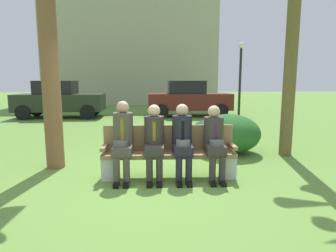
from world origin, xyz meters
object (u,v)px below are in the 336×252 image
Objects in this scene: seated_man_centerright at (182,138)px; parked_car_near at (59,99)px; park_bench at (169,152)px; seated_man_rightmost at (214,138)px; seated_man_centerleft at (154,138)px; street_lamp at (240,73)px; shrub_near_bench at (229,134)px; parked_car_far at (189,99)px; building_backdrop at (134,43)px; shrub_mid_lawn at (207,129)px; seated_man_leftmost at (123,137)px.

seated_man_centerright is 0.33× the size of parked_car_near.
seated_man_rightmost is at bearing -10.18° from park_bench.
park_bench is at bearing 148.88° from seated_man_centerright.
seated_man_centerright is at bearing -31.12° from park_bench.
seated_man_centerleft reaches higher than seated_man_rightmost.
street_lamp reaches higher than parked_car_near.
seated_man_centerleft is 2.49m from shrub_near_bench.
park_bench is 8.92m from parked_car_far.
shrub_near_bench reaches higher than park_bench.
building_backdrop is at bearing 96.30° from seated_man_centerright.
street_lamp is at bearing -39.03° from parked_car_far.
seated_man_centerleft is 3.89m from shrub_mid_lawn.
park_bench is 1.82× the size of seated_man_rightmost.
building_backdrop reaches higher than seated_man_rightmost.
building_backdrop is (-2.74, 19.79, 4.02)m from seated_man_rightmost.
shrub_near_bench is 9.17m from parked_car_near.
street_lamp is at bearing 60.74° from seated_man_leftmost.
park_bench is 20.21m from building_backdrop.
seated_man_centerright is 3.73m from shrub_mid_lawn.
parked_car_far is (5.97, 0.33, 0.00)m from parked_car_near.
parked_car_near is at bearing 116.92° from seated_man_centerleft.
shrub_mid_lawn is 0.26× the size of street_lamp.
seated_man_leftmost is 0.34× the size of parked_car_near.
parked_car_near is (-5.91, 5.06, 0.57)m from shrub_mid_lawn.
street_lamp is at bearing 71.66° from shrub_near_bench.
seated_man_centerleft is 20.26m from building_backdrop.
shrub_mid_lawn is at bearing 73.38° from seated_man_centerright.
seated_man_centerleft is 8.26m from street_lamp.
seated_man_centerright reaches higher than seated_man_rightmost.
seated_man_rightmost is 0.10× the size of building_backdrop.
shrub_near_bench is (1.48, 1.64, 0.02)m from park_bench.
seated_man_centerleft is 0.33× the size of parked_car_far.
seated_man_leftmost is 0.10× the size of building_backdrop.
street_lamp reaches higher than seated_man_centerright.
shrub_mid_lawn is at bearing 69.37° from park_bench.
parked_car_near reaches higher than park_bench.
shrub_mid_lawn is (2.07, 3.55, -0.48)m from seated_man_leftmost.
parked_car_near is (-6.10, 6.83, 0.38)m from shrub_near_bench.
seated_man_centerleft is 0.10× the size of building_backdrop.
seated_man_centerright is 0.33× the size of parked_car_far.
parked_car_near reaches higher than seated_man_rightmost.
seated_man_leftmost is at bearing -86.60° from building_backdrop.
seated_man_leftmost reaches higher than seated_man_centerright.
street_lamp reaches higher than seated_man_centerleft.
shrub_mid_lawn is at bearing -40.56° from parked_car_near.
seated_man_leftmost is 1.56× the size of shrub_mid_lawn.
seated_man_centerleft is (-0.25, -0.13, 0.28)m from park_bench.
seated_man_leftmost is 1.04× the size of seated_man_centerright.
building_backdrop is (-5.29, 12.45, 2.71)m from street_lamp.
parked_car_far reaches higher than seated_man_centerright.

